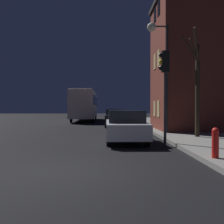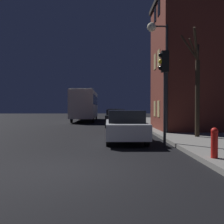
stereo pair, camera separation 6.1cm
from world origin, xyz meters
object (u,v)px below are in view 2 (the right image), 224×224
Objects in this scene: car_far_lane at (114,114)px; fire_hydrant at (214,142)px; bare_tree at (197,87)px; car_mid_lane at (115,118)px; bus at (85,103)px; car_near_lane at (125,125)px; streetlamp at (158,50)px; traffic_light at (164,78)px.

car_far_lane is 4.52× the size of fire_hydrant.
car_mid_lane is at bearing 113.67° from bare_tree.
bus is at bearing 177.33° from car_far_lane.
car_near_lane is (3.56, -18.44, -1.36)m from bus.
bare_tree is (1.58, -1.93, -2.32)m from streetlamp.
bus is (-5.68, 15.98, -2.90)m from streetlamp.
fire_hydrant is at bearing -88.52° from streetlamp.
streetlamp is at bearing 49.27° from car_near_lane.
car_far_lane is at bearing 94.58° from traffic_light.
car_mid_lane is (-0.20, 9.43, -0.01)m from car_near_lane.
bare_tree reaches higher than bus.
streetlamp is 8.50m from car_mid_lane.
car_near_lane reaches higher than car_mid_lane.
car_mid_lane is (-1.75, 10.99, -2.15)m from traffic_light.
bus is 9.71m from car_mid_lane.
car_far_lane is (0.16, 8.85, 0.03)m from car_mid_lane.
streetlamp is at bearing 81.90° from traffic_light.
streetlamp reaches higher than car_near_lane.
car_near_lane is (-3.70, -0.53, -1.94)m from bare_tree.
car_near_lane is at bearing -79.06° from bus.
streetlamp is 17.21m from bus.
car_far_lane is (-1.59, 19.83, -2.12)m from traffic_light.
car_near_lane is (-1.55, 1.56, -2.14)m from traffic_light.
streetlamp reaches higher than bare_tree.
bare_tree is at bearing 8.12° from car_near_lane.
traffic_light is at bearing -75.66° from bus.
car_far_lane is at bearing 101.90° from bare_tree.
traffic_light reaches higher than bus.
car_near_lane is 5.20× the size of fire_hydrant.
bus is at bearing 104.17° from fire_hydrant.
bare_tree is 1.12× the size of car_mid_lane.
traffic_light is at bearing -85.42° from car_far_lane.
bare_tree is 5.90m from fire_hydrant.
car_mid_lane is 1.15× the size of car_far_lane.
traffic_light reaches higher than car_far_lane.
bus is 2.77× the size of car_far_lane.
car_near_lane is (-2.12, -2.46, -4.26)m from streetlamp.
streetlamp is 5.36m from car_near_lane.
streetlamp reaches higher than car_mid_lane.
bare_tree reaches higher than fire_hydrant.
car_near_lane is 1.15× the size of car_far_lane.
car_far_lane is (-2.16, 15.81, -4.24)m from streetlamp.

